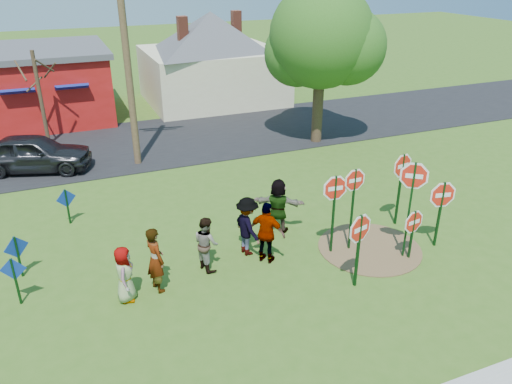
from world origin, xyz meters
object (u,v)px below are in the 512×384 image
(person_b, at_px, (155,260))
(suv, at_px, (34,153))
(stop_sign_a, at_px, (359,235))
(leafy_tree, at_px, (324,42))
(stop_sign_d, at_px, (402,172))
(stop_sign_b, at_px, (354,189))
(stop_sign_c, at_px, (412,188))
(person_a, at_px, (125,274))
(utility_pole, at_px, (126,48))

(person_b, distance_m, suv, 10.72)
(stop_sign_a, bearing_deg, leafy_tree, 50.37)
(stop_sign_a, bearing_deg, stop_sign_d, 22.48)
(stop_sign_b, relative_size, stop_sign_c, 0.88)
(stop_sign_c, relative_size, person_a, 2.03)
(person_a, relative_size, suv, 0.34)
(stop_sign_b, bearing_deg, utility_pole, 114.72)
(stop_sign_b, height_order, person_a, stop_sign_b)
(stop_sign_b, distance_m, leafy_tree, 10.53)
(stop_sign_b, height_order, stop_sign_d, stop_sign_b)
(stop_sign_d, height_order, leafy_tree, leafy_tree)
(stop_sign_d, xyz_separation_m, person_a, (-9.16, -0.77, -1.13))
(person_a, height_order, suv, suv)
(stop_sign_c, relative_size, stop_sign_d, 1.20)
(stop_sign_a, distance_m, leafy_tree, 12.52)
(stop_sign_a, height_order, stop_sign_b, stop_sign_b)
(stop_sign_a, xyz_separation_m, utility_pole, (-3.92, 11.43, 3.38))
(suv, xyz_separation_m, leafy_tree, (12.99, -1.13, 3.96))
(stop_sign_a, relative_size, stop_sign_d, 0.88)
(suv, bearing_deg, person_b, -146.20)
(stop_sign_a, xyz_separation_m, person_b, (-5.08, 1.91, -0.66))
(stop_sign_d, relative_size, person_a, 1.69)
(person_a, bearing_deg, stop_sign_a, -90.91)
(stop_sign_a, bearing_deg, utility_pole, 93.23)
(stop_sign_a, relative_size, suv, 0.51)
(stop_sign_b, xyz_separation_m, leafy_tree, (4.03, 9.34, 2.73))
(stop_sign_b, bearing_deg, person_a, 178.11)
(person_a, height_order, leafy_tree, leafy_tree)
(stop_sign_c, height_order, stop_sign_d, stop_sign_c)
(stop_sign_a, height_order, person_b, stop_sign_a)
(stop_sign_a, distance_m, stop_sign_d, 4.11)
(stop_sign_c, xyz_separation_m, person_a, (-8.11, 1.03, -1.48))
(utility_pole, bearing_deg, stop_sign_d, -51.26)
(stop_sign_c, bearing_deg, utility_pole, 155.73)
(leafy_tree, bearing_deg, stop_sign_b, -113.36)
(person_b, height_order, utility_pole, utility_pole)
(stop_sign_b, height_order, suv, stop_sign_b)
(person_b, distance_m, utility_pole, 10.41)
(utility_pole, height_order, leafy_tree, utility_pole)
(person_b, xyz_separation_m, suv, (-2.99, 10.29, -0.12))
(stop_sign_a, height_order, stop_sign_d, stop_sign_d)
(leafy_tree, bearing_deg, stop_sign_d, -101.21)
(stop_sign_b, distance_m, stop_sign_c, 1.64)
(stop_sign_b, relative_size, stop_sign_d, 1.05)
(person_a, xyz_separation_m, utility_pole, (2.02, 9.67, 4.19))
(person_a, xyz_separation_m, person_b, (0.85, 0.14, 0.16))
(stop_sign_c, xyz_separation_m, suv, (-10.25, 11.47, -1.45))
(stop_sign_d, relative_size, person_b, 1.41)
(utility_pole, relative_size, leafy_tree, 1.27)
(stop_sign_c, distance_m, stop_sign_d, 2.11)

